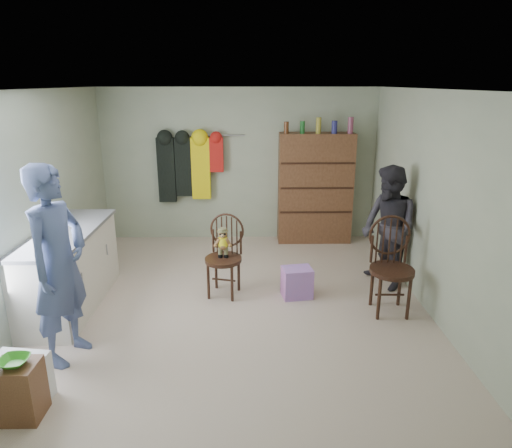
{
  "coord_description": "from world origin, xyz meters",
  "views": [
    {
      "loc": [
        0.18,
        -5.0,
        2.58
      ],
      "look_at": [
        0.25,
        0.2,
        0.95
      ],
      "focal_mm": 32.0,
      "sensor_mm": 36.0,
      "label": 1
    }
  ],
  "objects_px": {
    "counter": "(70,269)",
    "chair_front": "(224,250)",
    "chair_far": "(391,262)",
    "dresser": "(315,188)"
  },
  "relations": [
    {
      "from": "counter",
      "to": "chair_far",
      "type": "bearing_deg",
      "value": -2.56
    },
    {
      "from": "counter",
      "to": "chair_front",
      "type": "xyz_separation_m",
      "value": [
        1.81,
        0.3,
        0.11
      ]
    },
    {
      "from": "chair_front",
      "to": "dresser",
      "type": "relative_size",
      "value": 0.5
    },
    {
      "from": "chair_front",
      "to": "counter",
      "type": "bearing_deg",
      "value": -156.72
    },
    {
      "from": "chair_front",
      "to": "dresser",
      "type": "xyz_separation_m",
      "value": [
        1.39,
        1.99,
        0.33
      ]
    },
    {
      "from": "chair_far",
      "to": "dresser",
      "type": "bearing_deg",
      "value": 103.42
    },
    {
      "from": "counter",
      "to": "chair_front",
      "type": "relative_size",
      "value": 1.82
    },
    {
      "from": "chair_far",
      "to": "dresser",
      "type": "height_order",
      "value": "dresser"
    },
    {
      "from": "chair_far",
      "to": "counter",
      "type": "bearing_deg",
      "value": 178.48
    },
    {
      "from": "counter",
      "to": "chair_front",
      "type": "height_order",
      "value": "chair_front"
    }
  ]
}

